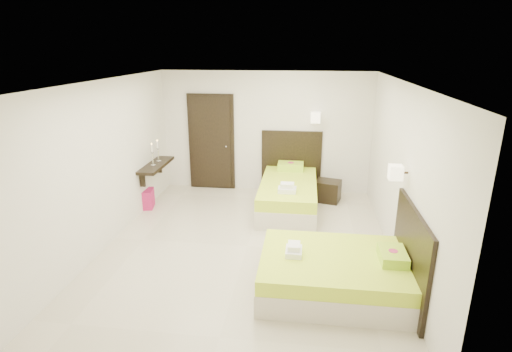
# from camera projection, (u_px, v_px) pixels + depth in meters

# --- Properties ---
(floor) EXTENTS (5.50, 5.50, 0.00)m
(floor) POSITION_uv_depth(u_px,v_px,m) (248.00, 246.00, 6.45)
(floor) COLOR #BFB69E
(floor) RESTS_ON ground
(bed_single) EXTENTS (1.30, 2.17, 1.79)m
(bed_single) POSITION_uv_depth(u_px,v_px,m) (289.00, 192.00, 7.93)
(bed_single) COLOR beige
(bed_single) RESTS_ON ground
(bed_double) EXTENTS (1.91, 1.62, 1.58)m
(bed_double) POSITION_uv_depth(u_px,v_px,m) (339.00, 272.00, 5.19)
(bed_double) COLOR beige
(bed_double) RESTS_ON ground
(nightstand) EXTENTS (0.59, 0.55, 0.43)m
(nightstand) POSITION_uv_depth(u_px,v_px,m) (328.00, 191.00, 8.29)
(nightstand) COLOR black
(nightstand) RESTS_ON ground
(ottoman) EXTENTS (0.44, 0.44, 0.37)m
(ottoman) POSITION_uv_depth(u_px,v_px,m) (144.00, 199.00, 7.94)
(ottoman) COLOR #A3154F
(ottoman) RESTS_ON ground
(door) EXTENTS (1.02, 0.15, 2.14)m
(door) POSITION_uv_depth(u_px,v_px,m) (211.00, 143.00, 8.81)
(door) COLOR black
(door) RESTS_ON ground
(console_shelf) EXTENTS (0.35, 1.20, 0.78)m
(console_shelf) POSITION_uv_depth(u_px,v_px,m) (156.00, 165.00, 7.96)
(console_shelf) COLOR black
(console_shelf) RESTS_ON ground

